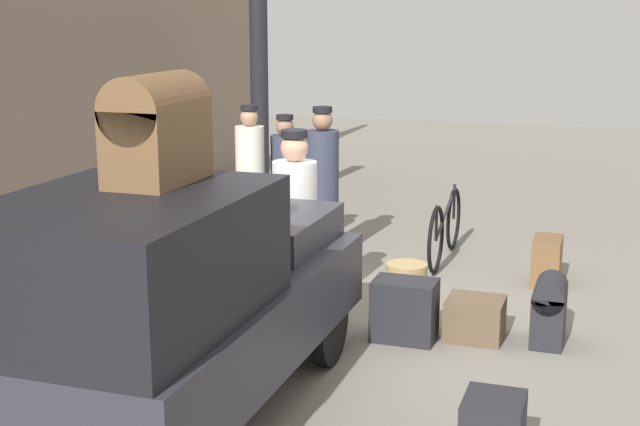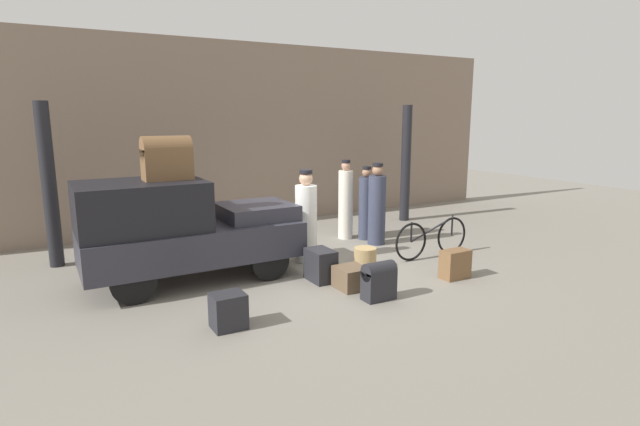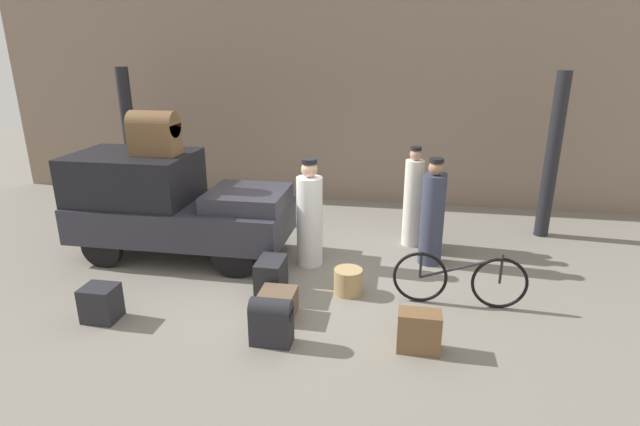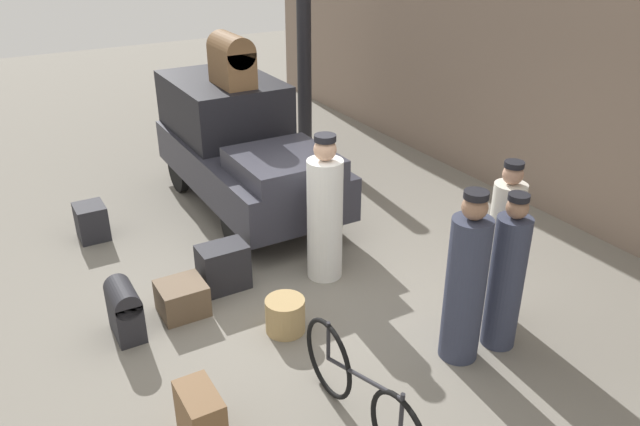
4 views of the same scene
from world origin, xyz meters
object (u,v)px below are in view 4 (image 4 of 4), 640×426
truck (240,144)px  bicycle (361,394)px  trunk_large_brown (125,309)px  porter_with_bicycle (502,249)px  trunk_umber_medium (182,298)px  porter_standing_middle (325,214)px  suitcase_black_upright (92,222)px  suitcase_small_leather (201,417)px  wicker_basket (285,315)px  trunk_on_truck_roof (232,59)px  porter_lifting_near_truck (506,278)px  porter_carrying_trunk (465,285)px  trunk_wicker_pale (223,267)px

truck → bicycle: (4.66, -0.99, -0.53)m
trunk_large_brown → porter_with_bicycle: bearing=64.8°
truck → trunk_umber_medium: 2.95m
porter_standing_middle → trunk_umber_medium: bearing=-93.3°
suitcase_black_upright → suitcase_small_leather: size_ratio=0.94×
bicycle → trunk_umber_medium: (-2.38, -0.73, -0.20)m
wicker_basket → trunk_on_truck_roof: bearing=164.5°
bicycle → wicker_basket: bicycle is taller
porter_lifting_near_truck → suitcase_black_upright: bearing=-144.9°
trunk_large_brown → wicker_basket: bearing=62.3°
porter_carrying_trunk → wicker_basket: bearing=-132.9°
trunk_umber_medium → suitcase_black_upright: bearing=-168.2°
porter_standing_middle → suitcase_black_upright: porter_standing_middle is taller
porter_standing_middle → trunk_umber_medium: (-0.10, -1.72, -0.62)m
porter_carrying_trunk → suitcase_black_upright: size_ratio=3.73×
porter_with_bicycle → trunk_wicker_pale: 3.07m
truck → suitcase_small_leather: truck is taller
wicker_basket → trunk_wicker_pale: 1.11m
truck → porter_standing_middle: size_ratio=2.02×
trunk_large_brown → trunk_wicker_pale: size_ratio=1.08×
suitcase_black_upright → suitcase_small_leather: (4.07, 0.01, 0.01)m
truck → porter_lifting_near_truck: size_ratio=2.16×
porter_carrying_trunk → trunk_umber_medium: porter_carrying_trunk is taller
trunk_umber_medium → trunk_on_truck_roof: (-2.42, 1.72, 1.92)m
porter_standing_middle → trunk_wicker_pale: bearing=-106.4°
porter_standing_middle → suitcase_small_leather: size_ratio=3.50×
bicycle → trunk_wicker_pale: bicycle is taller
porter_lifting_near_truck → trunk_large_brown: porter_lifting_near_truck is taller
porter_carrying_trunk → trunk_wicker_pale: bearing=-146.2°
porter_carrying_trunk → trunk_on_truck_roof: trunk_on_truck_roof is taller
suitcase_black_upright → porter_standing_middle: bearing=43.1°
porter_with_bicycle → porter_standing_middle: bearing=-144.9°
wicker_basket → porter_carrying_trunk: (1.19, 1.28, 0.62)m
wicker_basket → suitcase_black_upright: suitcase_black_upright is taller
porter_carrying_trunk → suitcase_small_leather: size_ratio=3.50×
bicycle → trunk_umber_medium: bicycle is taller
truck → porter_carrying_trunk: (4.32, 0.38, -0.11)m
truck → trunk_large_brown: size_ratio=5.98×
wicker_basket → trunk_large_brown: trunk_large_brown is taller
porter_standing_middle → suitcase_small_leather: bearing=-51.5°
porter_with_bicycle → porter_standing_middle: 1.99m
truck → trunk_on_truck_roof: (-0.14, -0.00, 1.18)m
porter_standing_middle → porter_lifting_near_truck: 2.17m
porter_with_bicycle → trunk_large_brown: size_ratio=3.00×
porter_carrying_trunk → trunk_large_brown: size_ratio=2.96×
bicycle → suitcase_black_upright: (-4.62, -1.20, -0.15)m
wicker_basket → porter_standing_middle: bearing=129.4°
porter_with_bicycle → trunk_on_truck_roof: (-4.15, -1.15, 1.27)m
wicker_basket → porter_standing_middle: (-0.74, 0.90, 0.62)m
truck → bicycle: bearing=-12.0°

